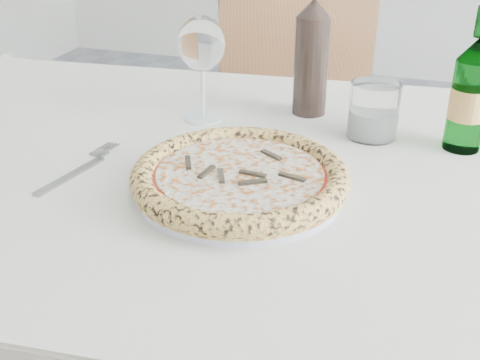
{
  "coord_description": "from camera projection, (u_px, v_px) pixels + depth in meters",
  "views": [
    {
      "loc": [
        0.02,
        -0.82,
        1.17
      ],
      "look_at": [
        -0.21,
        -0.1,
        0.78
      ],
      "focal_mm": 45.0,
      "sensor_mm": 36.0,
      "label": 1
    }
  ],
  "objects": [
    {
      "name": "beer_bottle",
      "position": [
        470.0,
        95.0,
        0.95
      ],
      "size": [
        0.06,
        0.06,
        0.23
      ],
      "color": "#31863F",
      "rests_on": "dining_table"
    },
    {
      "name": "pizza",
      "position": [
        240.0,
        176.0,
        0.85
      ],
      "size": [
        0.31,
        0.31,
        0.03
      ],
      "color": "#E0C062",
      "rests_on": "plate"
    },
    {
      "name": "tumbler",
      "position": [
        373.0,
        114.0,
        1.02
      ],
      "size": [
        0.08,
        0.08,
        0.1
      ],
      "color": "white",
      "rests_on": "dining_table"
    },
    {
      "name": "chair_far",
      "position": [
        302.0,
        125.0,
        1.68
      ],
      "size": [
        0.58,
        0.58,
        0.93
      ],
      "color": "brown",
      "rests_on": "floor"
    },
    {
      "name": "wine_glass",
      "position": [
        202.0,
        46.0,
        1.05
      ],
      "size": [
        0.09,
        0.09,
        0.19
      ],
      "color": "white",
      "rests_on": "dining_table"
    },
    {
      "name": "wine_bottle",
      "position": [
        312.0,
        56.0,
        1.09
      ],
      "size": [
        0.06,
        0.06,
        0.26
      ],
      "color": "black",
      "rests_on": "dining_table"
    },
    {
      "name": "fork",
      "position": [
        80.0,
        168.0,
        0.92
      ],
      "size": [
        0.04,
        0.2,
        0.0
      ],
      "color": "gray",
      "rests_on": "dining_table"
    },
    {
      "name": "dining_table",
      "position": [
        259.0,
        209.0,
        0.98
      ],
      "size": [
        1.61,
        1.04,
        0.76
      ],
      "color": "brown",
      "rests_on": "floor"
    },
    {
      "name": "plate",
      "position": [
        240.0,
        187.0,
        0.86
      ],
      "size": [
        0.29,
        0.29,
        0.02
      ],
      "color": "white",
      "rests_on": "dining_table"
    }
  ]
}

